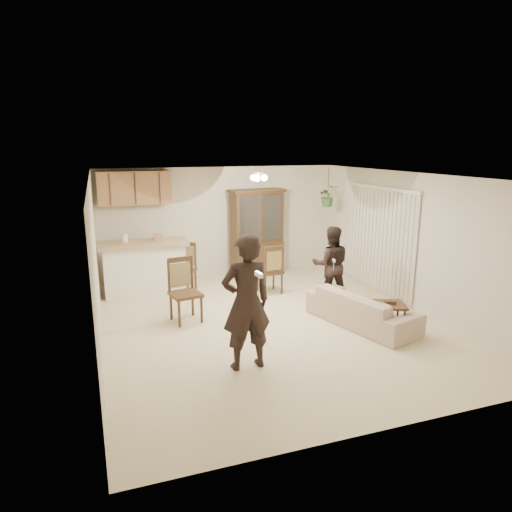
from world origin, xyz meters
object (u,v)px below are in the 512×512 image
object	(u,v)px
chair_hutch_left	(183,279)
chair_bar	(186,304)
sofa	(362,304)
side_table	(389,318)
adult	(246,305)
china_hutch	(257,233)
chair_hutch_right	(270,279)
child	(331,268)

from	to	relation	value
chair_hutch_left	chair_bar	bearing A→B (deg)	-62.15
sofa	side_table	distance (m)	0.54
adult	sofa	bearing A→B (deg)	-163.40
china_hutch	chair_hutch_right	distance (m)	1.53
chair_bar	chair_hutch_left	world-z (taller)	chair_bar
china_hutch	side_table	xyz separation A→B (m)	(0.86, -3.97, -0.72)
sofa	child	bearing A→B (deg)	-17.96
china_hutch	chair_hutch_left	size ratio (longest dim) A/B	1.96
sofa	chair_hutch_left	distance (m)	3.73
sofa	chair_hutch_right	size ratio (longest dim) A/B	1.83
adult	chair_hutch_left	bearing A→B (deg)	-89.35
adult	chair_bar	distance (m)	2.08
adult	chair_hutch_right	world-z (taller)	adult
child	side_table	xyz separation A→B (m)	(0.15, -1.71, -0.41)
child	china_hutch	size ratio (longest dim) A/B	0.67
sofa	adult	size ratio (longest dim) A/B	1.04
sofa	chair_bar	world-z (taller)	chair_bar
chair_bar	chair_hutch_left	size ratio (longest dim) A/B	1.07
chair_hutch_right	chair_hutch_left	bearing A→B (deg)	-25.07
child	side_table	size ratio (longest dim) A/B	2.24
adult	side_table	distance (m)	2.61
side_table	chair_bar	size ratio (longest dim) A/B	0.55
adult	chair_bar	bearing A→B (deg)	-79.45
sofa	chair_hutch_right	world-z (taller)	chair_hutch_right
chair_bar	chair_hutch_left	distance (m)	1.62
china_hutch	chair_hutch_left	distance (m)	2.14
side_table	china_hutch	bearing A→B (deg)	102.25
side_table	chair_bar	xyz separation A→B (m)	(-2.98, 1.62, 0.04)
sofa	child	size ratio (longest dim) A/B	1.39
chair_bar	china_hutch	bearing A→B (deg)	37.46
china_hutch	side_table	bearing A→B (deg)	-84.34
chair_hutch_left	side_table	bearing A→B (deg)	-13.16
adult	china_hutch	distance (m)	4.61
sofa	chair_hutch_right	xyz separation A→B (m)	(-0.86, 2.13, -0.08)
adult	chair_bar	size ratio (longest dim) A/B	1.64
child	china_hutch	xyz separation A→B (m)	(-0.71, 2.26, 0.32)
adult	side_table	bearing A→B (deg)	-175.49
child	chair_hutch_left	size ratio (longest dim) A/B	1.32
adult	chair_hutch_right	xyz separation A→B (m)	(1.46, 2.95, -0.61)
child	chair_hutch_left	bearing A→B (deg)	-10.05
chair_hutch_right	child	bearing A→B (deg)	129.45
adult	china_hutch	bearing A→B (deg)	-113.93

